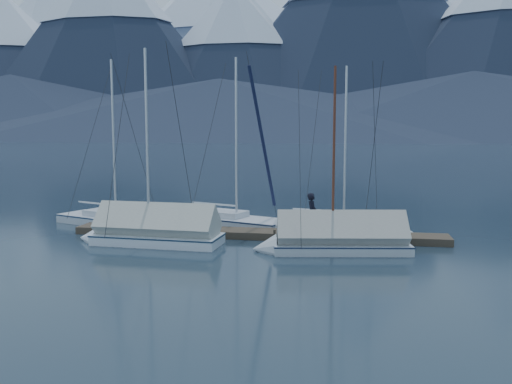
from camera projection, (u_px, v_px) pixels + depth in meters
ground at (248, 246)px, 24.17m from camera, size 1000.00×1000.00×0.00m
mountain_range at (352, 52)px, 379.15m from camera, size 877.00×584.00×150.50m
dock at (256, 235)px, 26.11m from camera, size 18.00×1.50×0.54m
mooring_posts at (246, 230)px, 26.17m from camera, size 15.12×1.52×0.35m
sailboat_open_left at (123, 223)px, 29.10m from camera, size 7.60×4.54×9.71m
sailboat_open_mid at (245, 224)px, 28.77m from camera, size 7.67×4.49×9.79m
sailboat_open_right at (353, 229)px, 27.39m from camera, size 7.13×3.30×9.12m
sailboat_covered_near at (329, 242)px, 23.01m from camera, size 6.88×3.17×8.64m
sailboat_covered_far at (146, 233)px, 24.64m from camera, size 6.94×2.91×9.59m
person at (312, 213)px, 25.39m from camera, size 0.53×0.74×1.88m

